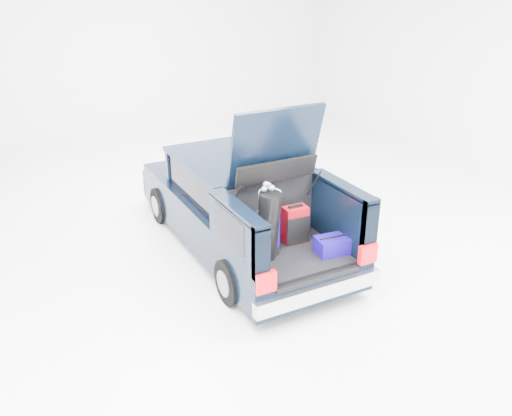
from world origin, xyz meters
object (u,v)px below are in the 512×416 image
blue_duffel (333,245)px  blue_golf_bag (270,222)px  red_suitcase (295,225)px  black_golf_bag (268,226)px  car (238,205)px

blue_duffel → blue_golf_bag: bearing=157.7°
red_suitcase → black_golf_bag: bearing=-154.2°
car → blue_duffel: car is taller
blue_duffel → red_suitcase: bearing=126.5°
car → blue_golf_bag: (-0.24, -1.44, 0.37)m
car → red_suitcase: size_ratio=8.58×
blue_golf_bag → black_golf_bag: bearing=-128.7°
car → blue_golf_bag: car is taller
black_golf_bag → blue_golf_bag: (0.10, 0.14, -0.03)m
red_suitcase → black_golf_bag: (-0.55, -0.23, 0.21)m
blue_golf_bag → red_suitcase: bearing=10.0°
car → blue_golf_bag: size_ratio=4.78×
car → blue_duffel: size_ratio=9.53×
car → blue_golf_bag: 1.51m
red_suitcase → blue_duffel: red_suitcase is taller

